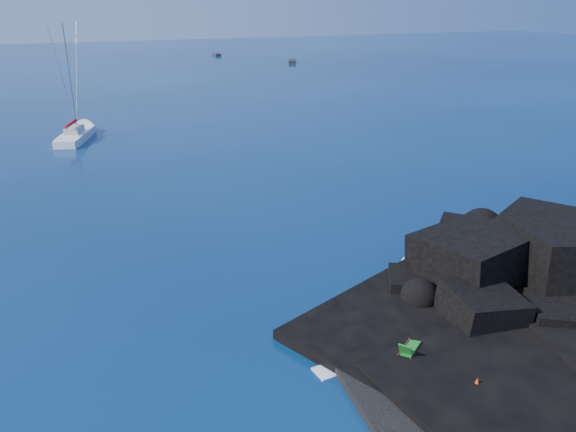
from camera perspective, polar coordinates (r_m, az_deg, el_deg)
name	(u,v)px	position (r m, az deg, el deg)	size (l,w,h in m)	color
ground	(357,418)	(20.99, 6.98, -19.68)	(400.00, 400.00, 0.00)	#04183D
headland	(562,304)	(30.31, 26.04, -8.03)	(24.00, 24.00, 3.60)	black
beach	(452,378)	(23.46, 16.29, -15.49)	(8.50, 6.00, 0.70)	black
surf_foam	(397,318)	(26.65, 11.06, -10.17)	(10.00, 8.00, 0.06)	white
sailboat	(77,139)	(63.24, -20.66, 7.29)	(2.33, 11.09, 11.63)	white
deck_chair	(410,345)	(23.44, 12.33, -12.64)	(1.39, 0.61, 0.96)	#186E1E
towel	(511,368)	(24.03, 21.73, -14.17)	(1.95, 0.92, 0.05)	silver
sunbather	(512,365)	(23.96, 21.78, -13.90)	(1.69, 0.41, 0.23)	tan
marker_cone	(477,384)	(22.40, 18.64, -15.83)	(0.34, 0.34, 0.51)	#E3440B
distant_boat_a	(217,55)	(154.00, -7.27, 15.87)	(1.40, 4.50, 0.60)	#2B2A30
distant_boat_b	(292,63)	(135.06, 0.42, 15.32)	(1.60, 5.13, 0.68)	#232327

